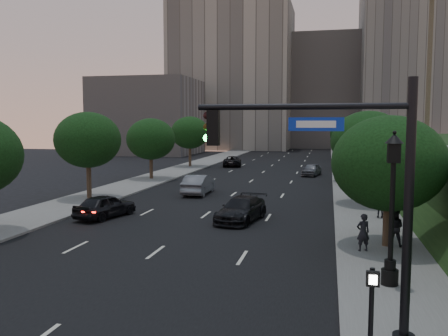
% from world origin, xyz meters
% --- Properties ---
extents(ground, '(160.00, 160.00, 0.00)m').
position_xyz_m(ground, '(0.00, 0.00, 0.00)').
color(ground, black).
rests_on(ground, ground).
extents(road_surface, '(16.00, 140.00, 0.02)m').
position_xyz_m(road_surface, '(0.00, 30.00, 0.01)').
color(road_surface, black).
rests_on(road_surface, ground).
extents(sidewalk_right, '(4.50, 140.00, 0.15)m').
position_xyz_m(sidewalk_right, '(10.25, 30.00, 0.07)').
color(sidewalk_right, slate).
rests_on(sidewalk_right, ground).
extents(sidewalk_left, '(4.50, 140.00, 0.15)m').
position_xyz_m(sidewalk_left, '(-10.25, 30.00, 0.07)').
color(sidewalk_left, slate).
rests_on(sidewalk_left, ground).
extents(parapet_wall, '(0.35, 90.00, 0.70)m').
position_xyz_m(parapet_wall, '(13.50, 28.00, 4.35)').
color(parapet_wall, slate).
rests_on(parapet_wall, embankment).
extents(office_block_left, '(26.00, 20.00, 32.00)m').
position_xyz_m(office_block_left, '(-14.00, 92.00, 16.00)').
color(office_block_left, gray).
rests_on(office_block_left, ground).
extents(office_block_mid, '(22.00, 18.00, 26.00)m').
position_xyz_m(office_block_mid, '(6.00, 102.00, 13.00)').
color(office_block_mid, '#9F9791').
rests_on(office_block_mid, ground).
extents(office_block_right, '(20.00, 22.00, 36.00)m').
position_xyz_m(office_block_right, '(24.00, 96.00, 18.00)').
color(office_block_right, gray).
rests_on(office_block_right, ground).
extents(office_block_filler, '(18.00, 16.00, 14.00)m').
position_xyz_m(office_block_filler, '(-26.00, 70.00, 7.00)').
color(office_block_filler, '#9F9791').
rests_on(office_block_filler, ground).
extents(tree_right_a, '(5.20, 5.20, 6.24)m').
position_xyz_m(tree_right_a, '(10.30, 8.00, 4.02)').
color(tree_right_a, '#38281C').
rests_on(tree_right_a, ground).
extents(tree_right_b, '(5.20, 5.20, 6.74)m').
position_xyz_m(tree_right_b, '(10.30, 20.00, 4.52)').
color(tree_right_b, '#38281C').
rests_on(tree_right_b, ground).
extents(tree_right_c, '(5.20, 5.20, 6.24)m').
position_xyz_m(tree_right_c, '(10.30, 33.00, 4.02)').
color(tree_right_c, '#38281C').
rests_on(tree_right_c, ground).
extents(tree_right_d, '(5.20, 5.20, 6.74)m').
position_xyz_m(tree_right_d, '(10.30, 47.00, 4.52)').
color(tree_right_d, '#38281C').
rests_on(tree_right_d, ground).
extents(tree_right_e, '(5.20, 5.20, 6.24)m').
position_xyz_m(tree_right_e, '(10.30, 62.00, 4.02)').
color(tree_right_e, '#38281C').
rests_on(tree_right_e, ground).
extents(tree_left_b, '(5.00, 5.00, 6.71)m').
position_xyz_m(tree_left_b, '(-10.30, 18.00, 4.58)').
color(tree_left_b, '#38281C').
rests_on(tree_left_b, ground).
extents(tree_left_c, '(5.00, 5.00, 6.34)m').
position_xyz_m(tree_left_c, '(-10.30, 31.00, 4.21)').
color(tree_left_c, '#38281C').
rests_on(tree_left_c, ground).
extents(tree_left_d, '(5.00, 5.00, 6.71)m').
position_xyz_m(tree_left_d, '(-10.30, 45.00, 4.58)').
color(tree_left_d, '#38281C').
rests_on(tree_left_d, ground).
extents(traffic_signal_mast, '(5.68, 0.56, 7.00)m').
position_xyz_m(traffic_signal_mast, '(8.47, -2.51, 3.67)').
color(traffic_signal_mast, black).
rests_on(traffic_signal_mast, ground).
extents(street_lamp, '(0.64, 0.64, 5.62)m').
position_xyz_m(street_lamp, '(9.79, 2.39, 2.63)').
color(street_lamp, black).
rests_on(street_lamp, ground).
extents(pedestrian_signal, '(0.30, 0.33, 2.50)m').
position_xyz_m(pedestrian_signal, '(8.65, -3.62, 1.57)').
color(pedestrian_signal, black).
rests_on(pedestrian_signal, ground).
extents(sedan_near_left, '(2.83, 4.69, 1.50)m').
position_xyz_m(sedan_near_left, '(-5.88, 11.83, 0.75)').
color(sedan_near_left, black).
rests_on(sedan_near_left, ground).
extents(sedan_mid_left, '(1.85, 5.01, 1.64)m').
position_xyz_m(sedan_mid_left, '(-2.85, 22.43, 0.82)').
color(sedan_mid_left, slate).
rests_on(sedan_mid_left, ground).
extents(sedan_far_left, '(3.17, 5.40, 1.41)m').
position_xyz_m(sedan_far_left, '(-5.10, 47.38, 0.71)').
color(sedan_far_left, black).
rests_on(sedan_far_left, ground).
extents(sedan_near_right, '(2.85, 5.23, 1.44)m').
position_xyz_m(sedan_near_right, '(2.54, 12.64, 0.72)').
color(sedan_near_right, black).
rests_on(sedan_near_right, ground).
extents(sedan_far_right, '(2.39, 4.35, 1.40)m').
position_xyz_m(sedan_far_right, '(5.76, 38.28, 0.70)').
color(sedan_far_right, '#575A5F').
rests_on(sedan_far_right, ground).
extents(pedestrian_a, '(0.72, 0.61, 1.69)m').
position_xyz_m(pedestrian_a, '(9.16, 6.81, 1.00)').
color(pedestrian_a, black).
rests_on(pedestrian_a, sidewalk_right).
extents(pedestrian_b, '(0.97, 0.83, 1.73)m').
position_xyz_m(pedestrian_b, '(10.66, 8.05, 1.02)').
color(pedestrian_b, black).
rests_on(pedestrian_b, sidewalk_right).
extents(pedestrian_c, '(0.90, 0.38, 1.54)m').
position_xyz_m(pedestrian_c, '(10.71, 14.70, 0.92)').
color(pedestrian_c, black).
rests_on(pedestrian_c, sidewalk_right).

